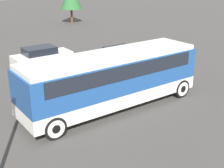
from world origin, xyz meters
The scene contains 4 objects.
ground_plane centered at (0.00, 0.00, 0.00)m, with size 120.00×120.00×0.00m, color #423F3D.
tour_bus centered at (0.10, 0.00, 1.75)m, with size 9.62×2.60×2.90m.
parked_car_near centered at (0.13, 9.01, 0.72)m, with size 4.34×1.78×1.44m.
parked_car_mid centered at (5.08, 5.83, 0.69)m, with size 4.03×1.83×1.38m.
Camera 1 is at (-8.73, -12.01, 6.88)m, focal length 50.00 mm.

